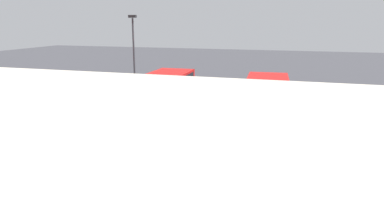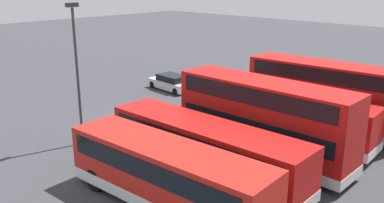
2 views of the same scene
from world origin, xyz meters
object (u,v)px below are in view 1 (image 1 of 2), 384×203
object	(u,v)px
bus_single_deck_second	(212,127)
car_hatchback_silver	(65,94)
waste_bin_yellow	(268,110)
bus_single_deck_fourth	(104,117)
bus_single_deck_fifth	(57,116)
car_small_green	(277,98)
lamp_post_tall	(134,56)
bus_double_decker_near_end	(265,122)
bus_double_decker_third	(153,113)

from	to	relation	value
bus_single_deck_second	car_hatchback_silver	xyz separation A→B (m)	(17.93, -9.64, -0.92)
car_hatchback_silver	waste_bin_yellow	world-z (taller)	car_hatchback_silver
bus_single_deck_second	bus_single_deck_fourth	xyz separation A→B (m)	(7.58, -0.13, 0.00)
bus_single_deck_fourth	bus_single_deck_fifth	bearing A→B (deg)	11.84
car_small_green	waste_bin_yellow	bearing A→B (deg)	83.64
car_hatchback_silver	lamp_post_tall	distance (m)	9.57
lamp_post_tall	waste_bin_yellow	world-z (taller)	lamp_post_tall
bus_double_decker_near_end	waste_bin_yellow	size ratio (longest dim) A/B	10.96
lamp_post_tall	bus_single_deck_fifth	bearing A→B (deg)	81.37
bus_double_decker_near_end	car_hatchback_silver	size ratio (longest dim) A/B	2.17
bus_single_deck_second	car_hatchback_silver	bearing A→B (deg)	-28.27
waste_bin_yellow	bus_single_deck_second	bearing A→B (deg)	75.06
waste_bin_yellow	car_small_green	bearing A→B (deg)	-96.36
bus_single_deck_second	bus_double_decker_near_end	bearing A→B (deg)	167.85
bus_double_decker_third	lamp_post_tall	bearing A→B (deg)	-58.22
bus_double_decker_near_end	lamp_post_tall	bearing A→B (deg)	-36.58
bus_single_deck_fifth	car_small_green	size ratio (longest dim) A/B	2.30
bus_double_decker_third	bus_single_deck_second	bearing A→B (deg)	-170.02
car_small_green	bus_single_deck_second	bearing A→B (deg)	77.50
bus_double_decker_third	car_hatchback_silver	bearing A→B (deg)	-35.73
bus_double_decker_third	waste_bin_yellow	world-z (taller)	bus_double_decker_third
bus_double_decker_near_end	bus_single_deck_fourth	size ratio (longest dim) A/B	0.91
car_hatchback_silver	car_small_green	xyz separation A→B (m)	(-21.04, -4.40, -0.00)
bus_single_deck_fourth	bus_double_decker_near_end	bearing A→B (deg)	175.62
bus_double_decker_near_end	waste_bin_yellow	bearing A→B (deg)	-86.95
bus_single_deck_fourth	lamp_post_tall	xyz separation A→B (m)	(1.84, -8.56, 3.33)
bus_double_decker_near_end	lamp_post_tall	world-z (taller)	lamp_post_tall
bus_double_decker_near_end	car_hatchback_silver	xyz separation A→B (m)	(21.16, -10.34, -1.74)
bus_single_deck_fifth	bus_double_decker_third	bearing A→B (deg)	179.26
bus_single_deck_fourth	lamp_post_tall	distance (m)	9.36
bus_double_decker_third	bus_single_deck_fifth	bearing A→B (deg)	-0.74
bus_double_decker_third	car_hatchback_silver	xyz separation A→B (m)	(14.29, -10.28, -1.74)
bus_double_decker_third	waste_bin_yellow	distance (m)	12.49
bus_single_deck_fifth	car_small_green	bearing A→B (deg)	-133.68
bus_double_decker_third	lamp_post_tall	distance (m)	11.26
car_hatchback_silver	bus_double_decker_near_end	bearing A→B (deg)	153.96
bus_double_decker_near_end	bus_double_decker_third	bearing A→B (deg)	-0.46
bus_single_deck_fifth	lamp_post_tall	bearing A→B (deg)	-98.63
bus_single_deck_second	bus_single_deck_fourth	bearing A→B (deg)	-1.00
car_small_green	lamp_post_tall	world-z (taller)	lamp_post_tall
bus_double_decker_near_end	lamp_post_tall	xyz separation A→B (m)	(12.64, -9.38, 2.51)
bus_single_deck_fourth	bus_single_deck_fifth	world-z (taller)	same
bus_double_decker_near_end	car_small_green	world-z (taller)	bus_double_decker_near_end
bus_double_decker_third	waste_bin_yellow	bearing A→B (deg)	-120.70
bus_single_deck_fifth	car_small_green	world-z (taller)	bus_single_deck_fifth
car_small_green	waste_bin_yellow	size ratio (longest dim) A/B	4.81
bus_double_decker_near_end	bus_double_decker_third	distance (m)	6.86
bus_single_deck_fourth	car_hatchback_silver	size ratio (longest dim) A/B	2.38
bus_double_decker_third	bus_single_deck_fourth	bearing A→B (deg)	-11.09
bus_single_deck_fourth	lamp_post_tall	bearing A→B (deg)	-77.87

